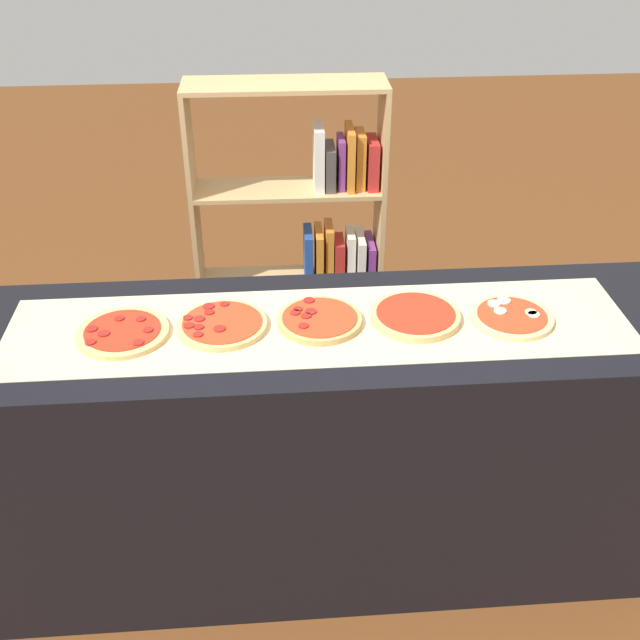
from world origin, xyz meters
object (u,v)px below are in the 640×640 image
object	(u,v)px
pizza_pepperoni_0	(123,332)
pizza_mozzarella_4	(512,317)
bookshelf	(314,242)
pizza_pepperoni_2	(319,320)
pizza_pepperoni_1	(222,324)
pizza_plain_3	(415,316)

from	to	relation	value
pizza_pepperoni_0	pizza_mozzarella_4	size ratio (longest dim) A/B	1.08
bookshelf	pizza_pepperoni_0	bearing A→B (deg)	-118.94
pizza_pepperoni_2	pizza_pepperoni_1	bearing A→B (deg)	-179.75
pizza_pepperoni_1	pizza_pepperoni_0	bearing A→B (deg)	-176.40
pizza_pepperoni_2	bookshelf	size ratio (longest dim) A/B	0.19
pizza_pepperoni_1	pizza_pepperoni_2	xyz separation A→B (m)	(0.28, 0.00, 0.00)
pizza_pepperoni_1	pizza_plain_3	world-z (taller)	same
pizza_pepperoni_2	pizza_plain_3	size ratio (longest dim) A/B	0.94
pizza_plain_3	bookshelf	xyz separation A→B (m)	(-0.22, 1.12, -0.31)
pizza_mozzarella_4	pizza_pepperoni_1	bearing A→B (deg)	178.51
pizza_pepperoni_0	pizza_mozzarella_4	world-z (taller)	same
pizza_pepperoni_2	bookshelf	distance (m)	1.16
pizza_pepperoni_0	pizza_mozzarella_4	xyz separation A→B (m)	(1.13, -0.00, -0.00)
pizza_pepperoni_0	bookshelf	bearing A→B (deg)	61.06
pizza_mozzarella_4	bookshelf	size ratio (longest dim) A/B	0.18
pizza_pepperoni_0	bookshelf	size ratio (longest dim) A/B	0.20
pizza_plain_3	bookshelf	world-z (taller)	bookshelf
pizza_pepperoni_2	bookshelf	xyz separation A→B (m)	(0.06, 1.12, -0.31)
bookshelf	pizza_pepperoni_1	bearing A→B (deg)	-107.21
pizza_pepperoni_0	pizza_pepperoni_2	world-z (taller)	pizza_pepperoni_2
pizza_plain_3	pizza_pepperoni_2	bearing A→B (deg)	179.70
pizza_pepperoni_0	pizza_mozzarella_4	bearing A→B (deg)	-0.22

